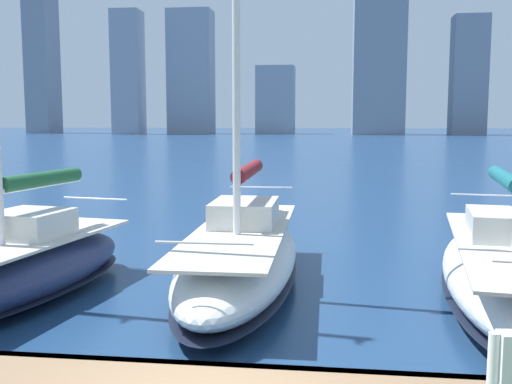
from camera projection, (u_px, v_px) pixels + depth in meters
city_skyline at (359, 53)px, 158.90m from camera, size 170.41×18.96×54.56m
sailboat_teal at (509, 268)px, 11.93m from camera, size 3.66×8.87×12.23m
sailboat_maroon at (242, 253)px, 13.09m from camera, size 2.38×8.59×13.09m
sailboat_forest at (20, 264)px, 12.27m from camera, size 3.38×6.90×12.09m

